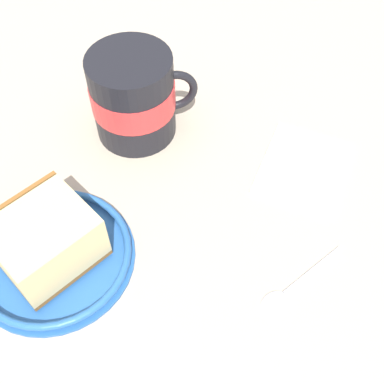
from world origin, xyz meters
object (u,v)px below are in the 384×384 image
(cake_slice, at_px, (45,240))
(teaspoon, at_px, (286,291))
(folded_napkin, at_px, (303,167))
(tea_mug, at_px, (134,95))
(small_plate, at_px, (54,256))

(cake_slice, distance_m, teaspoon, 0.24)
(teaspoon, bearing_deg, folded_napkin, 28.77)
(folded_napkin, bearing_deg, tea_mug, 114.46)
(teaspoon, relative_size, folded_napkin, 0.97)
(small_plate, relative_size, cake_slice, 1.70)
(small_plate, bearing_deg, teaspoon, -56.47)
(folded_napkin, bearing_deg, cake_slice, 155.95)
(small_plate, relative_size, teaspoon, 1.48)
(small_plate, distance_m, folded_napkin, 0.30)
(tea_mug, height_order, teaspoon, tea_mug)
(small_plate, height_order, tea_mug, tea_mug)
(small_plate, xyz_separation_m, cake_slice, (0.00, 0.00, 0.03))
(teaspoon, xyz_separation_m, folded_napkin, (0.14, 0.08, -0.00))
(folded_napkin, bearing_deg, small_plate, 156.44)
(small_plate, height_order, folded_napkin, small_plate)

